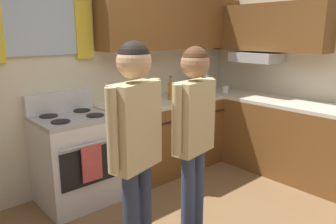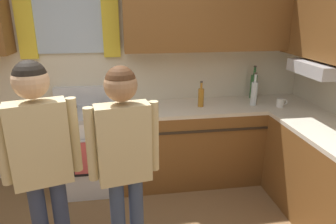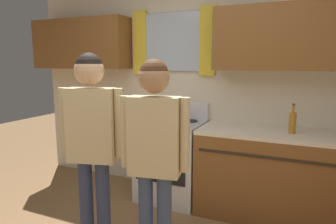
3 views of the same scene
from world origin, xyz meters
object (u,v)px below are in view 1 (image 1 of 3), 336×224
adult_left (136,135)px  adult_in_plaid (194,125)px  bottle_oil_amber (170,91)px  mug_ceramic_white (226,89)px  bottle_tall_clear (206,83)px  stove_oven (75,158)px  bottle_wine_green (197,80)px

adult_left → adult_in_plaid: 0.54m
bottle_oil_amber → mug_ceramic_white: size_ratio=2.28×
adult_in_plaid → bottle_tall_clear: bearing=39.1°
stove_oven → bottle_tall_clear: bearing=-2.0°
bottle_wine_green → mug_ceramic_white: size_ratio=3.14×
adult_left → adult_in_plaid: bearing=-0.8°
mug_ceramic_white → adult_in_plaid: adult_in_plaid is taller
bottle_oil_amber → bottle_tall_clear: bearing=-3.5°
bottle_oil_amber → adult_left: adult_left is taller
bottle_wine_green → mug_ceramic_white: bottle_wine_green is taller
bottle_tall_clear → bottle_wine_green: bearing=68.1°
bottle_tall_clear → bottle_wine_green: 0.29m
stove_oven → bottle_oil_amber: bottle_oil_amber is taller
adult_in_plaid → stove_oven: bearing=108.0°
adult_left → adult_in_plaid: (0.54, -0.01, -0.03)m
adult_left → adult_in_plaid: adult_left is taller
bottle_oil_amber → adult_in_plaid: adult_in_plaid is taller
mug_ceramic_white → bottle_tall_clear: bearing=156.5°
adult_in_plaid → bottle_oil_amber: bearing=54.9°
adult_left → bottle_tall_clear: bearing=30.5°
stove_oven → bottle_tall_clear: size_ratio=3.00×
mug_ceramic_white → adult_in_plaid: (-1.72, -1.07, 0.05)m
bottle_wine_green → bottle_oil_amber: 0.74m
stove_oven → bottle_oil_amber: 1.37m
mug_ceramic_white → adult_in_plaid: size_ratio=0.08×
adult_left → mug_ceramic_white: bearing=25.2°
stove_oven → bottle_wine_green: 2.06m
stove_oven → mug_ceramic_white: size_ratio=8.76×
adult_left → stove_oven: bearing=83.8°
bottle_tall_clear → adult_left: bearing=-149.5°
stove_oven → mug_ceramic_white: 2.19m
bottle_oil_amber → mug_ceramic_white: 0.88m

